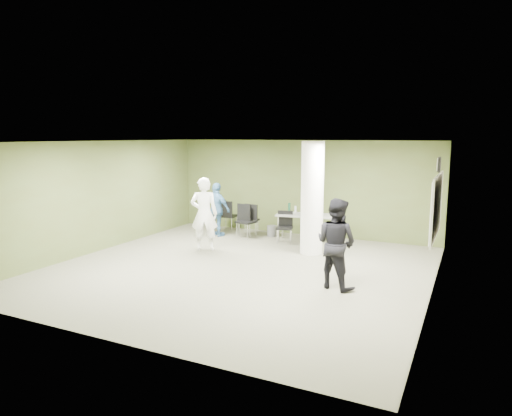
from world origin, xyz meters
The scene contains 17 objects.
floor centered at (0.00, 0.00, 0.00)m, with size 8.00×8.00×0.00m, color #545242.
ceiling centered at (0.00, 0.00, 2.80)m, with size 8.00×8.00×0.00m, color white.
wall_back centered at (0.00, 4.00, 1.40)m, with size 8.00×0.02×2.80m, color #495126.
wall_left centered at (-4.00, 0.00, 1.40)m, with size 0.02×8.00×2.80m, color #495126.
wall_right_cream centered at (4.00, 0.00, 1.40)m, with size 0.02×8.00×2.80m, color beige.
column centered at (1.00, 2.00, 1.40)m, with size 0.56×0.56×2.80m, color silver.
whiteboard centered at (3.92, 1.20, 1.50)m, with size 0.05×2.30×1.30m.
wall_clock centered at (3.92, 1.20, 2.35)m, with size 0.06×0.32×0.32m.
folding_table centered at (0.43, 3.16, 0.72)m, with size 1.72×0.97×1.02m.
wastebasket centered at (-0.66, 3.34, 0.16)m, with size 0.28×0.28×0.32m, color #4C4C4C.
chair_back_left centered at (-2.20, 3.43, 0.56)m, with size 0.50×0.50×0.96m.
chair_back_right centered at (-1.36, 3.08, 0.57)m, with size 0.56×0.56×0.97m.
chair_table_left centered at (-1.25, 2.96, 0.56)m, with size 0.56×0.56×0.96m.
chair_table_right centered at (-0.04, 2.79, 0.51)m, with size 0.54×0.54×0.88m.
woman_white centered at (-1.60, 1.13, 0.94)m, with size 0.69×0.45×1.89m, color white.
man_black centered at (2.27, -0.31, 0.88)m, with size 0.85×0.67×1.76m, color black.
man_blue centered at (-2.14, 2.70, 0.79)m, with size 0.92×0.38×1.58m, color #39668F.
Camera 1 is at (4.56, -8.68, 2.93)m, focal length 32.00 mm.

